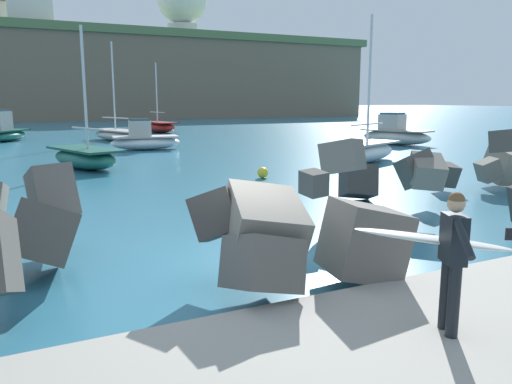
% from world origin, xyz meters
% --- Properties ---
extents(ground_plane, '(400.00, 400.00, 0.00)m').
position_xyz_m(ground_plane, '(0.00, 0.00, 0.00)').
color(ground_plane, '#2D6B84').
extents(walkway_path, '(48.00, 4.40, 0.24)m').
position_xyz_m(walkway_path, '(0.00, -4.00, 0.12)').
color(walkway_path, '#9E998E').
rests_on(walkway_path, ground).
extents(breakwater_jetty, '(30.12, 7.21, 2.62)m').
position_xyz_m(breakwater_jetty, '(0.70, 1.39, 1.05)').
color(breakwater_jetty, slate).
rests_on(breakwater_jetty, ground).
extents(surfer_with_board, '(2.04, 1.52, 1.78)m').
position_xyz_m(surfer_with_board, '(1.29, -3.46, 1.28)').
color(surfer_with_board, black).
rests_on(surfer_with_board, walkway_path).
extents(boat_near_left, '(4.00, 4.40, 2.34)m').
position_xyz_m(boat_near_left, '(-3.36, 34.31, 0.70)').
color(boat_near_left, '#1E6656').
rests_on(boat_near_left, ground).
extents(boat_near_centre, '(3.96, 6.23, 7.25)m').
position_xyz_m(boat_near_centre, '(4.36, 31.18, 0.48)').
color(boat_near_centre, beige).
rests_on(boat_near_centre, ground).
extents(boat_mid_centre, '(2.93, 4.85, 6.41)m').
position_xyz_m(boat_mid_centre, '(9.75, 39.18, 0.56)').
color(boat_mid_centre, maroon).
rests_on(boat_mid_centre, ground).
extents(boat_mid_right, '(3.17, 5.04, 6.21)m').
position_xyz_m(boat_mid_right, '(-0.24, 16.13, 0.52)').
color(boat_mid_right, '#1E6656').
rests_on(boat_mid_right, ground).
extents(boat_far_left, '(4.50, 2.49, 1.91)m').
position_xyz_m(boat_far_left, '(4.39, 23.58, 0.61)').
color(boat_far_left, white).
rests_on(boat_far_left, ground).
extents(boat_far_centre, '(5.67, 3.81, 7.08)m').
position_xyz_m(boat_far_centre, '(12.39, 12.29, 0.55)').
color(boat_far_centre, white).
rests_on(boat_far_centre, ground).
extents(boat_far_right, '(3.53, 5.43, 2.19)m').
position_xyz_m(boat_far_right, '(20.82, 19.49, 0.71)').
color(boat_far_right, beige).
rests_on(boat_far_right, ground).
extents(mooring_buoy_inner, '(0.44, 0.44, 0.44)m').
position_xyz_m(mooring_buoy_inner, '(5.67, 10.03, 0.22)').
color(mooring_buoy_inner, yellow).
rests_on(mooring_buoy_inner, ground).
extents(headland_bluff, '(105.70, 33.12, 13.63)m').
position_xyz_m(headland_bluff, '(4.14, 85.40, 6.83)').
color(headland_bluff, '#756651').
rests_on(headland_bluff, ground).
extents(radar_dome, '(8.87, 8.87, 11.37)m').
position_xyz_m(radar_dome, '(26.70, 82.30, 20.04)').
color(radar_dome, silver).
rests_on(radar_dome, headland_bluff).
extents(station_building_west, '(6.29, 7.83, 5.01)m').
position_xyz_m(station_building_west, '(0.77, 89.30, 16.14)').
color(station_building_west, beige).
rests_on(station_building_west, headland_bluff).
extents(station_building_central, '(6.15, 7.60, 6.05)m').
position_xyz_m(station_building_central, '(1.46, 76.42, 16.67)').
color(station_building_central, silver).
rests_on(station_building_central, headland_bluff).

